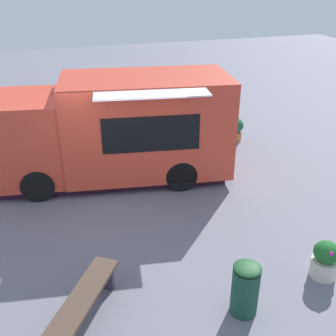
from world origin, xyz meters
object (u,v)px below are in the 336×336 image
planter_flowering_near (222,115)px  planter_flowering_far (325,260)px  planter_flowering_side (234,129)px  plaza_bench (81,304)px  food_truck (117,131)px  trash_bin (245,289)px

planter_flowering_near → planter_flowering_far: 7.34m
planter_flowering_side → plaza_bench: planter_flowering_side is taller
food_truck → planter_flowering_side: bearing=18.2°
planter_flowering_far → trash_bin: bearing=-169.8°
planter_flowering_side → trash_bin: (-2.91, -6.26, 0.07)m
food_truck → planter_flowering_near: (4.00, 2.49, -0.84)m
planter_flowering_far → plaza_bench: bearing=176.7°
planter_flowering_near → planter_flowering_far: planter_flowering_near is taller
food_truck → plaza_bench: (-1.48, -4.48, -0.87)m
planter_flowering_side → trash_bin: bearing=-114.9°
planter_flowering_near → planter_flowering_side: 1.25m
planter_flowering_near → trash_bin: size_ratio=0.81×
planter_flowering_side → planter_flowering_near: bearing=81.7°
plaza_bench → planter_flowering_side: bearing=47.3°
food_truck → trash_bin: (0.91, -5.01, -0.78)m
planter_flowering_side → trash_bin: trash_bin is taller
planter_flowering_side → planter_flowering_far: bearing=-101.7°
planter_flowering_far → planter_flowering_side: planter_flowering_side is taller
planter_flowering_near → plaza_bench: (-5.48, -6.97, -0.02)m
planter_flowering_near → trash_bin: 8.11m
food_truck → planter_flowering_far: 5.44m
trash_bin → planter_flowering_near: bearing=67.6°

